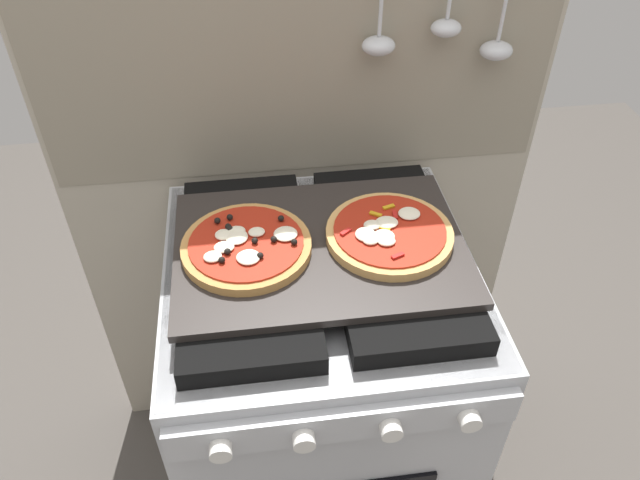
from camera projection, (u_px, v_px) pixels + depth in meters
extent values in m
cube|color=#B2A893|center=(302.00, 197.00, 1.48)|extent=(1.10, 0.03, 1.55)
cube|color=gray|center=(299.00, 52.00, 1.23)|extent=(1.08, 0.00, 0.56)
ellipsoid|color=silver|center=(378.00, 46.00, 1.21)|extent=(0.07, 0.06, 0.04)
ellipsoid|color=silver|center=(446.00, 28.00, 1.20)|extent=(0.06, 0.05, 0.03)
ellipsoid|color=silver|center=(496.00, 50.00, 1.25)|extent=(0.07, 0.06, 0.04)
cube|color=#B7BABF|center=(320.00, 397.00, 1.46)|extent=(0.60, 0.60, 0.86)
cube|color=black|center=(320.00, 268.00, 1.18)|extent=(0.59, 0.59, 0.01)
cube|color=black|center=(246.00, 265.00, 1.15)|extent=(0.24, 0.51, 0.04)
cube|color=black|center=(392.00, 252.00, 1.18)|extent=(0.24, 0.51, 0.04)
cube|color=#B7BABF|center=(346.00, 424.00, 0.98)|extent=(0.58, 0.02, 0.07)
cylinder|color=silver|center=(221.00, 451.00, 0.95)|extent=(0.04, 0.02, 0.04)
cylinder|color=silver|center=(304.00, 441.00, 0.96)|extent=(0.04, 0.02, 0.04)
cylinder|color=silver|center=(391.00, 431.00, 0.98)|extent=(0.04, 0.02, 0.04)
cylinder|color=silver|center=(470.00, 421.00, 0.99)|extent=(0.04, 0.02, 0.04)
cube|color=#2D2826|center=(320.00, 247.00, 1.15)|extent=(0.54, 0.38, 0.02)
cylinder|color=#C18947|center=(246.00, 246.00, 1.12)|extent=(0.24, 0.24, 0.02)
cylinder|color=#AD2614|center=(246.00, 241.00, 1.12)|extent=(0.21, 0.21, 0.00)
ellipsoid|color=#F4EACC|center=(223.00, 235.00, 1.12)|extent=(0.03, 0.03, 0.01)
ellipsoid|color=#F4EACC|center=(236.00, 231.00, 1.13)|extent=(0.03, 0.03, 0.01)
ellipsoid|color=#F4EACC|center=(286.00, 234.00, 1.12)|extent=(0.04, 0.04, 0.01)
ellipsoid|color=#F4EACC|center=(237.00, 237.00, 1.12)|extent=(0.04, 0.04, 0.01)
ellipsoid|color=#F4EACC|center=(213.00, 257.00, 1.08)|extent=(0.03, 0.03, 0.01)
ellipsoid|color=#F4EACC|center=(245.00, 257.00, 1.07)|extent=(0.03, 0.03, 0.01)
ellipsoid|color=#F4EACC|center=(257.00, 232.00, 1.13)|extent=(0.03, 0.03, 0.01)
ellipsoid|color=#F4EACC|center=(249.00, 257.00, 1.07)|extent=(0.04, 0.04, 0.01)
ellipsoid|color=#F4EACC|center=(224.00, 247.00, 1.09)|extent=(0.04, 0.03, 0.01)
sphere|color=black|center=(227.00, 252.00, 1.08)|extent=(0.01, 0.01, 0.01)
sphere|color=black|center=(230.00, 217.00, 1.16)|extent=(0.01, 0.01, 0.01)
sphere|color=black|center=(281.00, 218.00, 1.15)|extent=(0.01, 0.01, 0.01)
sphere|color=black|center=(260.00, 256.00, 1.07)|extent=(0.01, 0.01, 0.01)
sphere|color=black|center=(230.00, 229.00, 1.13)|extent=(0.01, 0.01, 0.01)
sphere|color=black|center=(217.00, 221.00, 1.15)|extent=(0.01, 0.01, 0.01)
sphere|color=black|center=(222.00, 260.00, 1.07)|extent=(0.01, 0.01, 0.01)
sphere|color=black|center=(228.00, 227.00, 1.13)|extent=(0.01, 0.01, 0.01)
sphere|color=black|center=(255.00, 241.00, 1.10)|extent=(0.01, 0.01, 0.01)
sphere|color=black|center=(294.00, 242.00, 1.10)|extent=(0.01, 0.01, 0.01)
sphere|color=black|center=(274.00, 239.00, 1.11)|extent=(0.01, 0.01, 0.01)
cylinder|color=tan|center=(389.00, 234.00, 1.15)|extent=(0.24, 0.24, 0.02)
cylinder|color=#AD2614|center=(390.00, 229.00, 1.14)|extent=(0.21, 0.21, 0.00)
ellipsoid|color=#F4EACC|center=(409.00, 213.00, 1.17)|extent=(0.04, 0.04, 0.01)
ellipsoid|color=#F4EACC|center=(372.00, 225.00, 1.14)|extent=(0.03, 0.03, 0.01)
ellipsoid|color=#F4EACC|center=(387.00, 241.00, 1.11)|extent=(0.03, 0.03, 0.01)
ellipsoid|color=#F4EACC|center=(387.00, 222.00, 1.15)|extent=(0.04, 0.04, 0.01)
ellipsoid|color=#F4EACC|center=(371.00, 240.00, 1.11)|extent=(0.03, 0.03, 0.01)
ellipsoid|color=#F4EACC|center=(384.00, 236.00, 1.12)|extent=(0.04, 0.04, 0.01)
ellipsoid|color=#F4EACC|center=(366.00, 234.00, 1.12)|extent=(0.04, 0.04, 0.01)
cube|color=gold|center=(385.00, 234.00, 1.12)|extent=(0.01, 0.03, 0.00)
cube|color=red|center=(395.00, 215.00, 1.17)|extent=(0.01, 0.02, 0.00)
cube|color=red|center=(346.00, 232.00, 1.13)|extent=(0.02, 0.02, 0.00)
cube|color=#19721E|center=(384.00, 237.00, 1.12)|extent=(0.02, 0.02, 0.00)
cube|color=gold|center=(384.00, 229.00, 1.13)|extent=(0.02, 0.02, 0.00)
cube|color=gold|center=(376.00, 214.00, 1.17)|extent=(0.02, 0.02, 0.00)
cube|color=red|center=(398.00, 256.00, 1.08)|extent=(0.03, 0.02, 0.00)
cube|color=gold|center=(389.00, 207.00, 1.18)|extent=(0.03, 0.01, 0.00)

